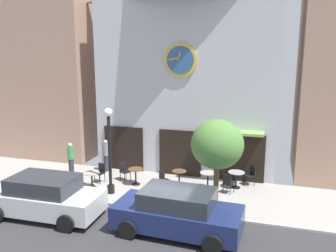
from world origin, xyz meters
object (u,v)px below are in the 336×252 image
at_px(street_tree, 217,145).
at_px(cafe_table_rightmost, 92,177).
at_px(cafe_chair_facing_street, 251,174).
at_px(parked_car_navy, 177,212).
at_px(parked_car_silver, 45,197).
at_px(cafe_chair_left_end, 124,170).
at_px(cafe_table_near_door, 236,176).
at_px(cafe_table_center, 208,177).
at_px(cafe_chair_under_awning, 101,171).
at_px(cafe_table_center_left, 136,173).
at_px(cafe_chair_curbside, 228,182).
at_px(pedestrian_green, 71,159).
at_px(pedestrian_grey, 106,155).
at_px(cafe_chair_near_lamp, 164,179).
at_px(street_lamp, 110,151).
at_px(cafe_table_leftmost, 179,176).

xyz_separation_m(street_tree, cafe_table_rightmost, (-5.76, 0.86, -2.16)).
height_order(cafe_chair_facing_street, parked_car_navy, parked_car_navy).
bearing_deg(cafe_chair_facing_street, parked_car_silver, -142.92).
xyz_separation_m(cafe_table_rightmost, cafe_chair_left_end, (1.01, 1.33, 0.01)).
xyz_separation_m(street_tree, cafe_table_near_door, (0.51, 2.75, -2.13)).
height_order(cafe_table_center, cafe_chair_under_awning, cafe_chair_under_awning).
relative_size(cafe_table_center_left, cafe_chair_under_awning, 0.85).
height_order(cafe_chair_curbside, cafe_chair_left_end, same).
bearing_deg(pedestrian_green, cafe_chair_left_end, 1.53).
bearing_deg(cafe_table_center_left, cafe_chair_left_end, 154.40).
bearing_deg(pedestrian_green, cafe_chair_curbside, -1.04).
relative_size(cafe_table_center, cafe_chair_under_awning, 0.84).
distance_m(cafe_table_center, pedestrian_grey, 5.56).
relative_size(cafe_table_near_door, cafe_chair_under_awning, 0.84).
xyz_separation_m(cafe_table_center, cafe_chair_under_awning, (-5.03, -0.63, -0.00)).
height_order(street_tree, cafe_chair_near_lamp, street_tree).
xyz_separation_m(street_tree, cafe_table_center, (-0.71, 2.32, -2.15)).
xyz_separation_m(cafe_chair_curbside, pedestrian_grey, (-6.43, 1.22, 0.33)).
distance_m(street_lamp, pedestrian_grey, 3.20).
distance_m(street_lamp, cafe_chair_curbside, 5.30).
distance_m(cafe_table_leftmost, parked_car_silver, 5.93).
relative_size(cafe_table_leftmost, pedestrian_grey, 0.45).
bearing_deg(cafe_chair_under_awning, pedestrian_grey, 106.84).
height_order(cafe_chair_curbside, cafe_chair_facing_street, same).
bearing_deg(cafe_table_leftmost, parked_car_navy, -76.21).
distance_m(cafe_chair_under_awning, cafe_chair_left_end, 1.11).
bearing_deg(cafe_chair_left_end, parked_car_silver, -107.26).
bearing_deg(pedestrian_green, cafe_table_leftmost, 0.78).
xyz_separation_m(street_lamp, cafe_table_center_left, (0.67, 1.26, -1.37)).
bearing_deg(pedestrian_grey, street_tree, -27.25).
height_order(cafe_table_rightmost, cafe_chair_left_end, cafe_chair_left_end).
distance_m(cafe_chair_under_awning, pedestrian_green, 1.92).
bearing_deg(cafe_chair_under_awning, cafe_chair_facing_street, 13.52).
bearing_deg(cafe_table_rightmost, cafe_table_center, 16.05).
bearing_deg(pedestrian_grey, pedestrian_green, -142.18).
xyz_separation_m(street_lamp, cafe_chair_left_end, (-0.06, 1.61, -1.39)).
distance_m(cafe_table_center, cafe_chair_left_end, 4.04).
xyz_separation_m(cafe_table_center, cafe_table_near_door, (1.23, 0.43, 0.01)).
bearing_deg(cafe_table_leftmost, cafe_chair_facing_street, 20.07).
bearing_deg(cafe_table_center_left, cafe_chair_curbside, 1.82).
height_order(cafe_table_center_left, parked_car_silver, parked_car_silver).
height_order(street_lamp, cafe_chair_under_awning, street_lamp).
height_order(street_tree, cafe_chair_under_awning, street_tree).
bearing_deg(cafe_chair_curbside, pedestrian_grey, 169.27).
bearing_deg(cafe_chair_under_awning, cafe_table_center, 7.15).
relative_size(cafe_table_center, pedestrian_green, 0.45).
xyz_separation_m(cafe_chair_facing_street, parked_car_silver, (-7.22, -5.46, 0.23)).
distance_m(cafe_chair_left_end, parked_car_navy, 5.60).
xyz_separation_m(cafe_chair_under_awning, cafe_chair_left_end, (0.99, 0.50, 0.00)).
relative_size(cafe_table_near_door, cafe_chair_facing_street, 0.84).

